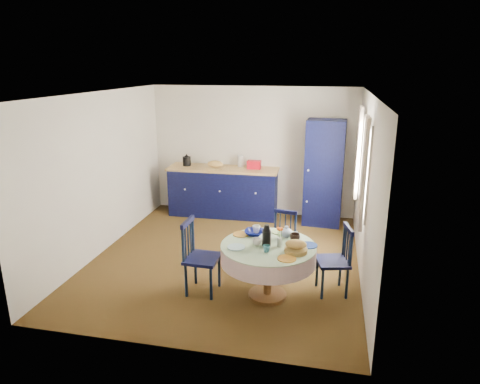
# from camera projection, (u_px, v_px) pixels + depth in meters

# --- Properties ---
(floor) EXTENTS (4.50, 4.50, 0.00)m
(floor) POSITION_uv_depth(u_px,v_px,m) (226.00, 258.00, 6.64)
(floor) COLOR black
(floor) RESTS_ON ground
(ceiling) EXTENTS (4.50, 4.50, 0.00)m
(ceiling) POSITION_uv_depth(u_px,v_px,m) (224.00, 94.00, 5.92)
(ceiling) COLOR white
(ceiling) RESTS_ON wall_back
(wall_back) EXTENTS (4.00, 0.02, 2.50)m
(wall_back) POSITION_uv_depth(u_px,v_px,m) (253.00, 151.00, 8.39)
(wall_back) COLOR white
(wall_back) RESTS_ON floor
(wall_left) EXTENTS (0.02, 4.50, 2.50)m
(wall_left) POSITION_uv_depth(u_px,v_px,m) (101.00, 174.00, 6.68)
(wall_left) COLOR white
(wall_left) RESTS_ON floor
(wall_right) EXTENTS (0.02, 4.50, 2.50)m
(wall_right) POSITION_uv_depth(u_px,v_px,m) (366.00, 188.00, 5.88)
(wall_right) COLOR white
(wall_right) RESTS_ON floor
(window) EXTENTS (0.10, 1.74, 1.45)m
(window) POSITION_uv_depth(u_px,v_px,m) (363.00, 164.00, 6.09)
(window) COLOR white
(window) RESTS_ON wall_right
(kitchen_counter) EXTENTS (2.17, 0.72, 1.20)m
(kitchen_counter) POSITION_uv_depth(u_px,v_px,m) (223.00, 191.00, 8.44)
(kitchen_counter) COLOR black
(kitchen_counter) RESTS_ON floor
(pantry_cabinet) EXTENTS (0.71, 0.53, 1.95)m
(pantry_cabinet) POSITION_uv_depth(u_px,v_px,m) (324.00, 173.00, 7.81)
(pantry_cabinet) COLOR black
(pantry_cabinet) RESTS_ON floor
(dining_table) EXTENTS (1.20, 1.20, 1.00)m
(dining_table) POSITION_uv_depth(u_px,v_px,m) (269.00, 254.00, 5.37)
(dining_table) COLOR brown
(dining_table) RESTS_ON floor
(chair_left) EXTENTS (0.44, 0.46, 0.99)m
(chair_left) POSITION_uv_depth(u_px,v_px,m) (199.00, 256.00, 5.54)
(chair_left) COLOR black
(chair_left) RESTS_ON floor
(chair_far) EXTENTS (0.44, 0.43, 0.85)m
(chair_far) POSITION_uv_depth(u_px,v_px,m) (282.00, 240.00, 6.24)
(chair_far) COLOR black
(chair_far) RESTS_ON floor
(chair_right) EXTENTS (0.48, 0.50, 0.92)m
(chair_right) POSITION_uv_depth(u_px,v_px,m) (336.00, 260.00, 5.52)
(chair_right) COLOR black
(chair_right) RESTS_ON floor
(mug_a) EXTENTS (0.11, 0.11, 0.09)m
(mug_a) POSITION_uv_depth(u_px,v_px,m) (257.00, 242.00, 5.33)
(mug_a) COLOR silver
(mug_a) RESTS_ON dining_table
(mug_b) EXTENTS (0.09, 0.09, 0.08)m
(mug_b) POSITION_uv_depth(u_px,v_px,m) (266.00, 249.00, 5.13)
(mug_b) COLOR #306B75
(mug_b) RESTS_ON dining_table
(mug_c) EXTENTS (0.13, 0.13, 0.10)m
(mug_c) POSITION_uv_depth(u_px,v_px,m) (295.00, 238.00, 5.44)
(mug_c) COLOR black
(mug_c) RESTS_ON dining_table
(mug_d) EXTENTS (0.11, 0.11, 0.10)m
(mug_d) POSITION_uv_depth(u_px,v_px,m) (256.00, 229.00, 5.71)
(mug_d) COLOR silver
(mug_d) RESTS_ON dining_table
(cobalt_bowl) EXTENTS (0.26, 0.26, 0.06)m
(cobalt_bowl) POSITION_uv_depth(u_px,v_px,m) (254.00, 233.00, 5.65)
(cobalt_bowl) COLOR navy
(cobalt_bowl) RESTS_ON dining_table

